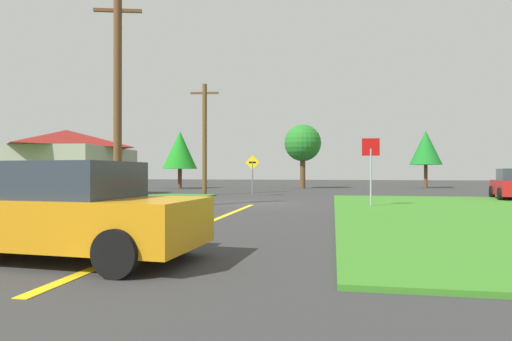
{
  "coord_description": "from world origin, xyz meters",
  "views": [
    {
      "loc": [
        3.52,
        -19.26,
        1.45
      ],
      "look_at": [
        -0.5,
        2.77,
        1.53
      ],
      "focal_mm": 29.81,
      "sensor_mm": 36.0,
      "label": 1
    }
  ],
  "objects_px": {
    "barn": "(67,163)",
    "pine_tree_center": "(426,148)",
    "car_behind_on_main_road": "(63,211)",
    "direction_sign": "(252,170)",
    "utility_pole_near": "(118,99)",
    "stop_sign": "(371,159)",
    "oak_tree_right": "(180,150)",
    "oak_tree_left": "(303,143)",
    "utility_pole_mid": "(205,138)"
  },
  "relations": [
    {
      "from": "utility_pole_mid",
      "to": "utility_pole_near",
      "type": "bearing_deg",
      "value": -90.13
    },
    {
      "from": "oak_tree_left",
      "to": "pine_tree_center",
      "type": "distance_m",
      "value": 11.39
    },
    {
      "from": "stop_sign",
      "to": "oak_tree_right",
      "type": "distance_m",
      "value": 23.17
    },
    {
      "from": "stop_sign",
      "to": "utility_pole_near",
      "type": "height_order",
      "value": "utility_pole_near"
    },
    {
      "from": "car_behind_on_main_road",
      "to": "utility_pole_mid",
      "type": "bearing_deg",
      "value": 104.43
    },
    {
      "from": "direction_sign",
      "to": "barn",
      "type": "distance_m",
      "value": 11.37
    },
    {
      "from": "oak_tree_right",
      "to": "barn",
      "type": "bearing_deg",
      "value": -102.73
    },
    {
      "from": "utility_pole_near",
      "to": "oak_tree_right",
      "type": "bearing_deg",
      "value": 104.19
    },
    {
      "from": "stop_sign",
      "to": "barn",
      "type": "bearing_deg",
      "value": -22.75
    },
    {
      "from": "direction_sign",
      "to": "car_behind_on_main_road",
      "type": "bearing_deg",
      "value": -88.82
    },
    {
      "from": "car_behind_on_main_road",
      "to": "pine_tree_center",
      "type": "distance_m",
      "value": 36.81
    },
    {
      "from": "pine_tree_center",
      "to": "barn",
      "type": "xyz_separation_m",
      "value": [
        -24.33,
        -17.4,
        -1.65
      ]
    },
    {
      "from": "stop_sign",
      "to": "barn",
      "type": "xyz_separation_m",
      "value": [
        -17.52,
        5.65,
        0.05
      ]
    },
    {
      "from": "stop_sign",
      "to": "oak_tree_left",
      "type": "bearing_deg",
      "value": -83.1
    },
    {
      "from": "direction_sign",
      "to": "barn",
      "type": "height_order",
      "value": "barn"
    },
    {
      "from": "oak_tree_right",
      "to": "stop_sign",
      "type": "bearing_deg",
      "value": -50.26
    },
    {
      "from": "direction_sign",
      "to": "oak_tree_right",
      "type": "height_order",
      "value": "oak_tree_right"
    },
    {
      "from": "utility_pole_mid",
      "to": "barn",
      "type": "distance_m",
      "value": 8.53
    },
    {
      "from": "car_behind_on_main_road",
      "to": "pine_tree_center",
      "type": "bearing_deg",
      "value": 73.66
    },
    {
      "from": "direction_sign",
      "to": "oak_tree_left",
      "type": "relative_size",
      "value": 0.44
    },
    {
      "from": "direction_sign",
      "to": "barn",
      "type": "xyz_separation_m",
      "value": [
        -11.19,
        -1.93,
        0.47
      ]
    },
    {
      "from": "barn",
      "to": "pine_tree_center",
      "type": "bearing_deg",
      "value": 35.58
    },
    {
      "from": "car_behind_on_main_road",
      "to": "direction_sign",
      "type": "xyz_separation_m",
      "value": [
        -0.39,
        18.95,
        0.74
      ]
    },
    {
      "from": "pine_tree_center",
      "to": "stop_sign",
      "type": "bearing_deg",
      "value": -106.44
    },
    {
      "from": "utility_pole_near",
      "to": "barn",
      "type": "xyz_separation_m",
      "value": [
        -7.95,
        8.47,
        -2.23
      ]
    },
    {
      "from": "barn",
      "to": "stop_sign",
      "type": "bearing_deg",
      "value": -17.88
    },
    {
      "from": "oak_tree_left",
      "to": "pine_tree_center",
      "type": "relative_size",
      "value": 1.08
    },
    {
      "from": "direction_sign",
      "to": "pine_tree_center",
      "type": "xyz_separation_m",
      "value": [
        13.13,
        15.48,
        2.11
      ]
    },
    {
      "from": "utility_pole_near",
      "to": "pine_tree_center",
      "type": "xyz_separation_m",
      "value": [
        16.38,
        25.87,
        -0.58
      ]
    },
    {
      "from": "utility_pole_near",
      "to": "direction_sign",
      "type": "height_order",
      "value": "utility_pole_near"
    },
    {
      "from": "utility_pole_near",
      "to": "direction_sign",
      "type": "xyz_separation_m",
      "value": [
        3.25,
        10.4,
        -2.7
      ]
    },
    {
      "from": "utility_pole_near",
      "to": "oak_tree_right",
      "type": "relative_size",
      "value": 1.63
    },
    {
      "from": "stop_sign",
      "to": "utility_pole_near",
      "type": "relative_size",
      "value": 0.34
    },
    {
      "from": "car_behind_on_main_road",
      "to": "barn",
      "type": "xyz_separation_m",
      "value": [
        -11.59,
        17.02,
        1.2
      ]
    },
    {
      "from": "oak_tree_left",
      "to": "utility_pole_near",
      "type": "bearing_deg",
      "value": -103.35
    },
    {
      "from": "oak_tree_right",
      "to": "utility_pole_near",
      "type": "bearing_deg",
      "value": -75.81
    },
    {
      "from": "direction_sign",
      "to": "pine_tree_center",
      "type": "bearing_deg",
      "value": 49.69
    },
    {
      "from": "utility_pole_mid",
      "to": "stop_sign",
      "type": "bearing_deg",
      "value": -40.65
    },
    {
      "from": "oak_tree_left",
      "to": "pine_tree_center",
      "type": "bearing_deg",
      "value": 15.63
    },
    {
      "from": "utility_pole_mid",
      "to": "oak_tree_right",
      "type": "distance_m",
      "value": 10.92
    },
    {
      "from": "direction_sign",
      "to": "oak_tree_left",
      "type": "height_order",
      "value": "oak_tree_left"
    },
    {
      "from": "utility_pole_near",
      "to": "oak_tree_right",
      "type": "height_order",
      "value": "utility_pole_near"
    },
    {
      "from": "car_behind_on_main_road",
      "to": "stop_sign",
      "type": "bearing_deg",
      "value": 66.39
    },
    {
      "from": "direction_sign",
      "to": "utility_pole_near",
      "type": "bearing_deg",
      "value": -107.34
    },
    {
      "from": "utility_pole_mid",
      "to": "oak_tree_left",
      "type": "relative_size",
      "value": 1.24
    },
    {
      "from": "car_behind_on_main_road",
      "to": "barn",
      "type": "height_order",
      "value": "barn"
    },
    {
      "from": "utility_pole_mid",
      "to": "direction_sign",
      "type": "height_order",
      "value": "utility_pole_mid"
    },
    {
      "from": "stop_sign",
      "to": "pine_tree_center",
      "type": "xyz_separation_m",
      "value": [
        6.8,
        23.06,
        1.69
      ]
    },
    {
      "from": "direction_sign",
      "to": "oak_tree_left",
      "type": "xyz_separation_m",
      "value": [
        2.16,
        12.41,
        2.44
      ]
    },
    {
      "from": "car_behind_on_main_road",
      "to": "oak_tree_right",
      "type": "xyz_separation_m",
      "value": [
        -8.85,
        29.15,
        2.58
      ]
    }
  ]
}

